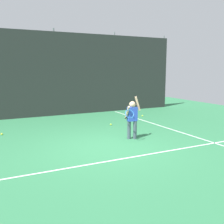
% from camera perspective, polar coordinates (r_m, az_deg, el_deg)
% --- Properties ---
extents(ground_plane, '(20.00, 20.00, 0.00)m').
position_cam_1_polar(ground_plane, '(7.60, -0.78, -7.56)').
color(ground_plane, '#2D7247').
extents(court_line_baseline, '(9.00, 0.05, 0.00)m').
position_cam_1_polar(court_line_baseline, '(6.70, 3.22, -9.91)').
color(court_line_baseline, white).
rests_on(court_line_baseline, ground).
extents(court_line_sideline, '(0.05, 9.00, 0.00)m').
position_cam_1_polar(court_line_sideline, '(10.00, 12.54, -3.62)').
color(court_line_sideline, white).
rests_on(court_line_sideline, ground).
extents(back_fence_windscreen, '(12.79, 0.08, 3.89)m').
position_cam_1_polar(back_fence_windscreen, '(12.70, -12.20, 7.95)').
color(back_fence_windscreen, '#282D2B').
rests_on(back_fence_windscreen, ground).
extents(fence_post_2, '(0.09, 0.09, 4.04)m').
position_cam_1_polar(fence_post_2, '(12.76, -12.28, 8.29)').
color(fence_post_2, slate).
rests_on(fence_post_2, ground).
extents(fence_post_3, '(0.09, 0.09, 4.04)m').
position_cam_1_polar(fence_post_3, '(13.86, 0.47, 8.58)').
color(fence_post_3, slate).
rests_on(fence_post_3, ground).
extents(fence_post_4, '(0.09, 0.09, 4.04)m').
position_cam_1_polar(fence_post_4, '(15.52, 10.92, 8.50)').
color(fence_post_4, slate).
rests_on(fence_post_4, ground).
extents(tennis_player, '(0.76, 0.57, 1.35)m').
position_cam_1_polar(tennis_player, '(8.30, 4.37, -0.97)').
color(tennis_player, '#3F4C59').
rests_on(tennis_player, ground).
extents(tennis_ball_0, '(0.07, 0.07, 0.07)m').
position_cam_1_polar(tennis_ball_0, '(12.37, 6.60, -0.83)').
color(tennis_ball_0, '#CCE033').
rests_on(tennis_ball_0, ground).
extents(tennis_ball_1, '(0.07, 0.07, 0.07)m').
position_cam_1_polar(tennis_ball_1, '(10.39, -0.26, -2.73)').
color(tennis_ball_1, '#CCE033').
rests_on(tennis_ball_1, ground).
extents(tennis_ball_2, '(0.07, 0.07, 0.07)m').
position_cam_1_polar(tennis_ball_2, '(9.64, -22.76, -4.43)').
color(tennis_ball_2, '#CCE033').
rests_on(tennis_ball_2, ground).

